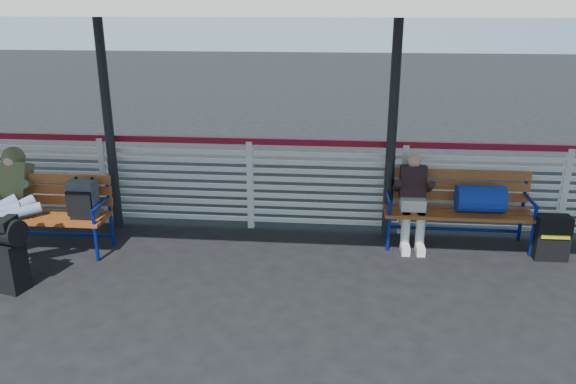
# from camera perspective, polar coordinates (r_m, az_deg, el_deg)

# --- Properties ---
(ground) EXTENTS (60.00, 60.00, 0.00)m
(ground) POSITION_cam_1_polar(r_m,az_deg,el_deg) (5.98, -6.64, -10.47)
(ground) COLOR black
(ground) RESTS_ON ground
(fence) EXTENTS (12.08, 0.08, 1.24)m
(fence) POSITION_cam_1_polar(r_m,az_deg,el_deg) (7.43, -3.86, 1.14)
(fence) COLOR silver
(fence) RESTS_ON ground
(luggage_stack) EXTENTS (0.55, 0.39, 0.81)m
(luggage_stack) POSITION_cam_1_polar(r_m,az_deg,el_deg) (6.58, -26.90, -5.37)
(luggage_stack) COLOR black
(luggage_stack) RESTS_ON ground
(bench_left) EXTENTS (1.80, 0.56, 0.92)m
(bench_left) POSITION_cam_1_polar(r_m,az_deg,el_deg) (7.36, -23.01, -1.13)
(bench_left) COLOR #9A5A1D
(bench_left) RESTS_ON ground
(bench_right) EXTENTS (1.80, 0.56, 0.92)m
(bench_right) POSITION_cam_1_polar(r_m,az_deg,el_deg) (7.23, 17.84, -0.84)
(bench_right) COLOR #9A5A1D
(bench_right) RESTS_ON ground
(traveler_man) EXTENTS (0.94, 1.64, 0.77)m
(traveler_man) POSITION_cam_1_polar(r_m,az_deg,el_deg) (7.21, -26.74, -1.13)
(traveler_man) COLOR #7B88A6
(traveler_man) RESTS_ON ground
(companion_person) EXTENTS (0.32, 0.66, 1.15)m
(companion_person) POSITION_cam_1_polar(r_m,az_deg,el_deg) (7.10, 12.58, -0.67)
(companion_person) COLOR beige
(companion_person) RESTS_ON ground
(suitcase_side) EXTENTS (0.39, 0.24, 0.54)m
(suitcase_side) POSITION_cam_1_polar(r_m,az_deg,el_deg) (7.33, 25.19, -4.20)
(suitcase_side) COLOR black
(suitcase_side) RESTS_ON ground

